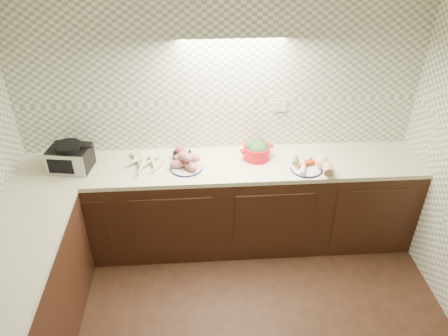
{
  "coord_description": "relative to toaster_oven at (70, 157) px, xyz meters",
  "views": [
    {
      "loc": [
        -0.19,
        -1.76,
        3.01
      ],
      "look_at": [
        0.01,
        1.25,
        1.02
      ],
      "focal_mm": 35.0,
      "sensor_mm": 36.0,
      "label": 1
    }
  ],
  "objects": [
    {
      "name": "veg_plate",
      "position": [
        2.1,
        -0.16,
        -0.07
      ],
      "size": [
        0.36,
        0.3,
        0.13
      ],
      "rotation": [
        0.0,
        0.0,
        -0.24
      ],
      "color": "#12133B",
      "rests_on": "counter"
    },
    {
      "name": "sweet_potato_plate",
      "position": [
        1.0,
        -0.06,
        -0.05
      ],
      "size": [
        0.3,
        0.29,
        0.17
      ],
      "rotation": [
        0.0,
        0.0,
        -0.35
      ],
      "color": "#12133B",
      "rests_on": "counter"
    },
    {
      "name": "toaster_oven",
      "position": [
        0.0,
        0.0,
        0.0
      ],
      "size": [
        0.38,
        0.32,
        0.24
      ],
      "rotation": [
        0.0,
        0.0,
        -0.16
      ],
      "color": "black",
      "rests_on": "counter"
    },
    {
      "name": "onion_bowl",
      "position": [
        0.96,
        0.1,
        -0.06
      ],
      "size": [
        0.17,
        0.17,
        0.13
      ],
      "color": "black",
      "rests_on": "counter"
    },
    {
      "name": "parsnip_pile",
      "position": [
        0.6,
        0.0,
        -0.08
      ],
      "size": [
        0.44,
        0.37,
        0.08
      ],
      "color": "#F6E2C4",
      "rests_on": "counter"
    },
    {
      "name": "counter",
      "position": [
        0.62,
        -0.83,
        -0.56
      ],
      "size": [
        3.6,
        3.6,
        0.9
      ],
      "color": "black",
      "rests_on": "ground"
    },
    {
      "name": "dutch_oven",
      "position": [
        1.63,
        0.07,
        -0.03
      ],
      "size": [
        0.31,
        0.31,
        0.17
      ],
      "rotation": [
        0.0,
        0.0,
        0.28
      ],
      "color": "red",
      "rests_on": "counter"
    },
    {
      "name": "room",
      "position": [
        1.31,
        -1.52,
        0.61
      ],
      "size": [
        3.6,
        3.6,
        2.6
      ],
      "color": "black",
      "rests_on": "ground"
    }
  ]
}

